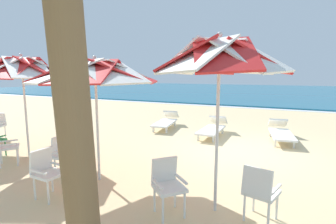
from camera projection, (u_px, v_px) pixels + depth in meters
ground_plane at (238, 152)px, 7.09m from camera, size 80.00×80.00×0.00m
sea at (280, 91)px, 32.29m from camera, size 80.00×36.00×0.10m
surf_foam at (268, 109)px, 16.01m from camera, size 80.00×0.70×0.01m
beach_umbrella_0 at (219, 59)px, 3.71m from camera, size 2.03×2.03×2.77m
plastic_chair_0 at (260, 190)px, 3.67m from camera, size 0.54×0.56×0.87m
plastic_chair_1 at (168, 183)px, 3.93m from camera, size 0.63×0.63×0.87m
beach_umbrella_1 at (95, 72)px, 4.93m from camera, size 2.54×2.54×2.52m
plastic_chair_2 at (64, 153)px, 5.40m from camera, size 0.52×0.49×0.87m
plastic_chair_3 at (47, 170)px, 4.43m from camera, size 0.48×0.46×0.87m
beach_umbrella_2 at (22, 69)px, 6.33m from camera, size 2.24×2.24×2.68m
plastic_chair_4 at (5, 145)px, 6.00m from camera, size 0.62×0.63×0.87m
sun_lounger_0 at (281, 132)px, 8.33m from camera, size 0.98×2.22×0.62m
sun_lounger_1 at (213, 128)px, 8.96m from camera, size 0.67×2.15×0.62m
sun_lounger_2 at (166, 121)px, 10.26m from camera, size 1.00×2.22×0.62m
palm_tree_2 at (67, 28)px, 2.32m from camera, size 3.00×2.77×4.30m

